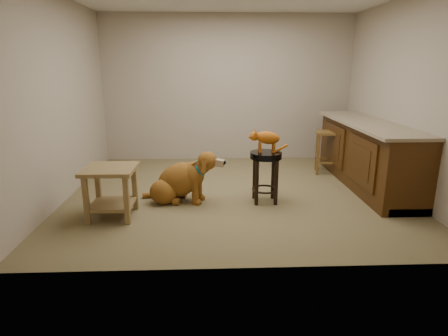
{
  "coord_description": "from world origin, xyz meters",
  "views": [
    {
      "loc": [
        -0.35,
        -4.92,
        1.72
      ],
      "look_at": [
        -0.17,
        -0.32,
        0.45
      ],
      "focal_mm": 30.0,
      "sensor_mm": 36.0,
      "label": 1
    }
  ],
  "objects_px": {
    "side_table": "(111,184)",
    "tabby_kitten": "(265,138)",
    "golden_retriever": "(180,181)",
    "padded_stool": "(265,167)",
    "wood_stool": "(327,152)"
  },
  "relations": [
    {
      "from": "side_table",
      "to": "tabby_kitten",
      "type": "relative_size",
      "value": 1.15
    },
    {
      "from": "padded_stool",
      "to": "golden_retriever",
      "type": "xyz_separation_m",
      "value": [
        -1.1,
        0.07,
        -0.2
      ]
    },
    {
      "from": "padded_stool",
      "to": "wood_stool",
      "type": "distance_m",
      "value": 1.77
    },
    {
      "from": "padded_stool",
      "to": "tabby_kitten",
      "type": "distance_m",
      "value": 0.37
    },
    {
      "from": "padded_stool",
      "to": "side_table",
      "type": "xyz_separation_m",
      "value": [
        -1.85,
        -0.42,
        -0.07
      ]
    },
    {
      "from": "wood_stool",
      "to": "golden_retriever",
      "type": "relative_size",
      "value": 0.62
    },
    {
      "from": "padded_stool",
      "to": "side_table",
      "type": "height_order",
      "value": "padded_stool"
    },
    {
      "from": "golden_retriever",
      "to": "tabby_kitten",
      "type": "relative_size",
      "value": 2.13
    },
    {
      "from": "padded_stool",
      "to": "tabby_kitten",
      "type": "xyz_separation_m",
      "value": [
        -0.01,
        0.0,
        0.37
      ]
    },
    {
      "from": "padded_stool",
      "to": "tabby_kitten",
      "type": "relative_size",
      "value": 1.26
    },
    {
      "from": "side_table",
      "to": "golden_retriever",
      "type": "bearing_deg",
      "value": 33.13
    },
    {
      "from": "wood_stool",
      "to": "golden_retriever",
      "type": "xyz_separation_m",
      "value": [
        -2.3,
        -1.23,
        -0.09
      ]
    },
    {
      "from": "padded_stool",
      "to": "wood_stool",
      "type": "height_order",
      "value": "wood_stool"
    },
    {
      "from": "padded_stool",
      "to": "side_table",
      "type": "bearing_deg",
      "value": -167.11
    },
    {
      "from": "wood_stool",
      "to": "side_table",
      "type": "height_order",
      "value": "wood_stool"
    }
  ]
}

